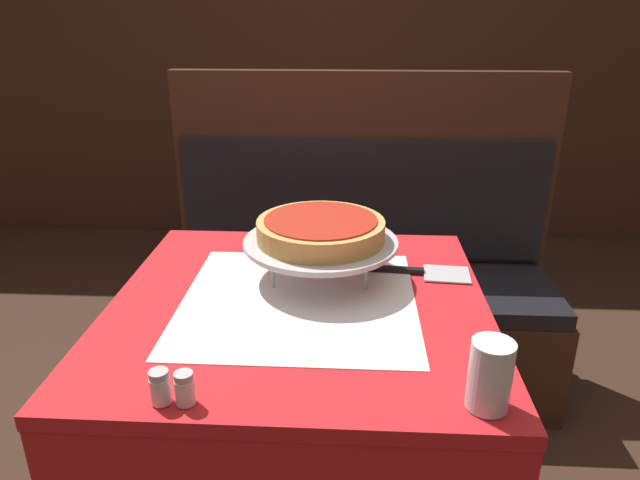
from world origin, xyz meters
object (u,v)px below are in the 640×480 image
object	(u,v)px
pizza_pan_stand	(321,244)
water_glass_near	(490,375)
pepper_shaker	(185,388)
salt_shaker	(160,387)
dining_table_rear	(317,158)
booth_bench	(360,302)
pizza_server	(423,272)
dining_table_front	(299,337)
condiment_caddy	(296,132)
deep_dish_pizza	(321,229)

from	to	relation	value
pizza_pan_stand	water_glass_near	bearing A→B (deg)	-57.87
pepper_shaker	salt_shaker	bearing A→B (deg)	180.00
dining_table_rear	booth_bench	bearing A→B (deg)	-77.74
pizza_pan_stand	pizza_server	world-z (taller)	pizza_pan_stand
dining_table_front	booth_bench	bearing A→B (deg)	78.75
dining_table_rear	booth_bench	size ratio (longest dim) A/B	0.58
booth_bench	pizza_server	distance (m)	0.78
dining_table_rear	pepper_shaker	distance (m)	2.23
pizza_pan_stand	pizza_server	bearing A→B (deg)	7.58
dining_table_front	pizza_pan_stand	xyz separation A→B (m)	(0.04, 0.12, 0.19)
salt_shaker	dining_table_rear	bearing A→B (deg)	86.80
pizza_server	condiment_caddy	size ratio (longest dim) A/B	1.59
dining_table_front	deep_dish_pizza	bearing A→B (deg)	70.74
pizza_pan_stand	dining_table_rear	bearing A→B (deg)	93.79
salt_shaker	pepper_shaker	xyz separation A→B (m)	(0.04, 0.00, -0.00)
pizza_server	water_glass_near	distance (m)	0.52
salt_shaker	condiment_caddy	world-z (taller)	condiment_caddy
condiment_caddy	water_glass_near	bearing A→B (deg)	-76.52
salt_shaker	condiment_caddy	xyz separation A→B (m)	(0.02, 2.18, -0.00)
water_glass_near	pizza_server	bearing A→B (deg)	95.36
dining_table_front	deep_dish_pizza	distance (m)	0.26
water_glass_near	pepper_shaker	world-z (taller)	water_glass_near
booth_bench	pepper_shaker	bearing A→B (deg)	-104.96
deep_dish_pizza	pizza_server	world-z (taller)	deep_dish_pizza
water_glass_near	pepper_shaker	xyz separation A→B (m)	(-0.50, -0.02, -0.03)
condiment_caddy	deep_dish_pizza	bearing A→B (deg)	-82.61
dining_table_front	water_glass_near	world-z (taller)	water_glass_near
dining_table_front	dining_table_rear	bearing A→B (deg)	92.21
deep_dish_pizza	pizza_server	distance (m)	0.28
booth_bench	water_glass_near	size ratio (longest dim) A/B	11.73
pizza_server	condiment_caddy	xyz separation A→B (m)	(-0.47, 1.65, 0.02)
dining_table_rear	deep_dish_pizza	world-z (taller)	deep_dish_pizza
deep_dish_pizza	salt_shaker	xyz separation A→B (m)	(-0.24, -0.50, -0.09)
pizza_server	salt_shaker	distance (m)	0.72
dining_table_rear	water_glass_near	world-z (taller)	water_glass_near
condiment_caddy	dining_table_rear	bearing A→B (deg)	22.14
pizza_pan_stand	salt_shaker	size ratio (longest dim) A/B	6.14
dining_table_front	deep_dish_pizza	xyz separation A→B (m)	(0.04, 0.12, 0.22)
dining_table_rear	pepper_shaker	size ratio (longest dim) A/B	14.20
pizza_server	pepper_shaker	size ratio (longest dim) A/B	4.51
dining_table_rear	condiment_caddy	xyz separation A→B (m)	(-0.10, -0.04, 0.15)
pizza_server	pizza_pan_stand	bearing A→B (deg)	-172.42
deep_dish_pizza	condiment_caddy	bearing A→B (deg)	97.39
booth_bench	pizza_server	bearing A→B (deg)	-77.86
pizza_pan_stand	water_glass_near	world-z (taller)	water_glass_near
booth_bench	salt_shaker	size ratio (longest dim) A/B	23.49
water_glass_near	booth_bench	bearing A→B (deg)	99.15
dining_table_rear	pizza_server	bearing A→B (deg)	-77.79
dining_table_front	booth_bench	size ratio (longest dim) A/B	0.60
dining_table_rear	condiment_caddy	size ratio (longest dim) A/B	5.01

